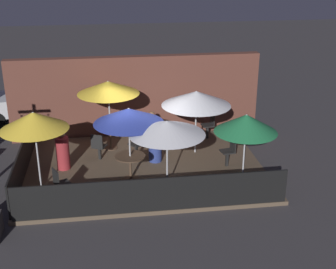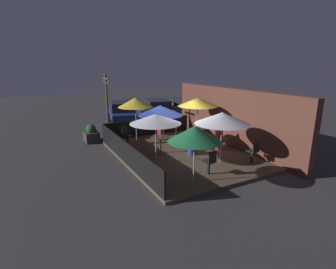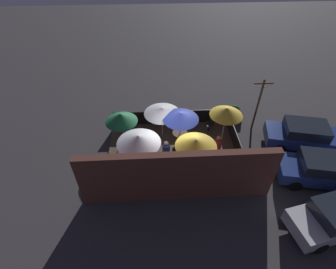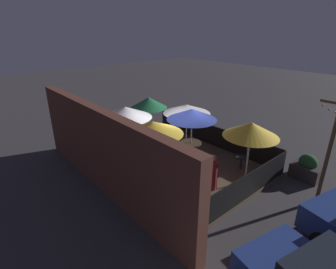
# 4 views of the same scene
# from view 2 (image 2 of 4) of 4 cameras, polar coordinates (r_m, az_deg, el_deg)

# --- Properties ---
(ground_plane) EXTENTS (60.00, 60.00, 0.00)m
(ground_plane) POSITION_cam_2_polar(r_m,az_deg,el_deg) (12.33, 2.71, -4.55)
(ground_plane) COLOR #383538
(patio_deck) EXTENTS (7.39, 5.45, 0.12)m
(patio_deck) POSITION_cam_2_polar(r_m,az_deg,el_deg) (12.31, 2.71, -4.28)
(patio_deck) COLOR brown
(patio_deck) RESTS_ON ground_plane
(building_wall) EXTENTS (8.99, 0.36, 2.99)m
(building_wall) POSITION_cam_2_polar(r_m,az_deg,el_deg) (13.64, 13.55, 3.48)
(building_wall) COLOR brown
(building_wall) RESTS_ON ground_plane
(fence_front) EXTENTS (7.19, 0.05, 0.95)m
(fence_front) POSITION_cam_2_polar(r_m,az_deg,el_deg) (11.07, -9.30, -3.78)
(fence_front) COLOR black
(fence_front) RESTS_ON patio_deck
(fence_side_left) EXTENTS (0.05, 5.25, 0.95)m
(fence_side_left) POSITION_cam_2_polar(r_m,az_deg,el_deg) (15.28, -4.28, 1.62)
(fence_side_left) COLOR black
(fence_side_left) RESTS_ON patio_deck
(patio_umbrella_0) EXTENTS (2.05, 2.05, 2.38)m
(patio_umbrella_0) POSITION_cam_2_polar(r_m,az_deg,el_deg) (13.43, 6.50, 7.06)
(patio_umbrella_0) COLOR #B2B2B7
(patio_umbrella_0) RESTS_ON patio_deck
(patio_umbrella_1) EXTENTS (2.03, 2.03, 2.23)m
(patio_umbrella_1) POSITION_cam_2_polar(r_m,az_deg,el_deg) (11.81, -1.73, 5.27)
(patio_umbrella_1) COLOR #B2B2B7
(patio_umbrella_1) RESTS_ON patio_deck
(patio_umbrella_2) EXTENTS (1.88, 1.88, 2.30)m
(patio_umbrella_2) POSITION_cam_2_polar(r_m,az_deg,el_deg) (14.08, -7.08, 6.94)
(patio_umbrella_2) COLOR #B2B2B7
(patio_umbrella_2) RESTS_ON patio_deck
(patio_umbrella_3) EXTENTS (1.84, 1.84, 2.01)m
(patio_umbrella_3) POSITION_cam_2_polar(r_m,az_deg,el_deg) (8.88, 5.84, 0.13)
(patio_umbrella_3) COLOR #B2B2B7
(patio_umbrella_3) RESTS_ON patio_deck
(patio_umbrella_4) EXTENTS (2.26, 2.26, 2.14)m
(patio_umbrella_4) POSITION_cam_2_polar(r_m,az_deg,el_deg) (10.86, 11.73, 3.50)
(patio_umbrella_4) COLOR #B2B2B7
(patio_umbrella_4) RESTS_ON patio_deck
(patio_umbrella_5) EXTENTS (2.12, 2.12, 2.06)m
(patio_umbrella_5) POSITION_cam_2_polar(r_m,az_deg,el_deg) (10.66, -2.75, 3.41)
(patio_umbrella_5) COLOR #B2B2B7
(patio_umbrella_5) RESTS_ON patio_deck
(dining_table_0) EXTENTS (0.80, 0.80, 0.77)m
(dining_table_0) POSITION_cam_2_polar(r_m,az_deg,el_deg) (13.73, 6.31, 0.58)
(dining_table_0) COLOR #4C3828
(dining_table_0) RESTS_ON patio_deck
(dining_table_1) EXTENTS (0.89, 0.89, 0.77)m
(dining_table_1) POSITION_cam_2_polar(r_m,az_deg,el_deg) (12.13, -1.68, -1.24)
(dining_table_1) COLOR #4C3828
(dining_table_1) RESTS_ON patio_deck
(patio_chair_0) EXTENTS (0.54, 0.54, 0.94)m
(patio_chair_0) POSITION_cam_2_polar(r_m,az_deg,el_deg) (13.54, -9.01, -0.10)
(patio_chair_0) COLOR black
(patio_chair_0) RESTS_ON patio_deck
(patio_chair_1) EXTENTS (0.46, 0.46, 0.96)m
(patio_chair_1) POSITION_cam_2_polar(r_m,az_deg,el_deg) (9.88, 9.14, -5.77)
(patio_chair_1) COLOR black
(patio_chair_1) RESTS_ON patio_deck
(patio_chair_2) EXTENTS (0.45, 0.45, 0.96)m
(patio_chair_2) POSITION_cam_2_polar(r_m,az_deg,el_deg) (11.45, 18.14, -3.42)
(patio_chair_2) COLOR black
(patio_chair_2) RESTS_ON patio_deck
(patio_chair_3) EXTENTS (0.56, 0.56, 0.96)m
(patio_chair_3) POSITION_cam_2_polar(r_m,az_deg,el_deg) (12.56, 4.85, -1.11)
(patio_chair_3) COLOR black
(patio_chair_3) RESTS_ON patio_deck
(patio_chair_4) EXTENTS (0.53, 0.53, 0.91)m
(patio_chair_4) POSITION_cam_2_polar(r_m,az_deg,el_deg) (13.63, 2.26, 0.09)
(patio_chair_4) COLOR black
(patio_chair_4) RESTS_ON patio_deck
(patron_0) EXTENTS (0.51, 0.51, 1.17)m
(patron_0) POSITION_cam_2_polar(r_m,az_deg,el_deg) (12.80, 11.01, -1.06)
(patron_0) COLOR maroon
(patron_0) RESTS_ON patio_deck
(patron_1) EXTENTS (0.57, 0.57, 1.19)m
(patron_1) POSITION_cam_2_polar(r_m,az_deg,el_deg) (11.99, 5.26, -1.92)
(patron_1) COLOR navy
(patron_1) RESTS_ON patio_deck
(patron_2) EXTENTS (0.53, 0.53, 1.29)m
(patron_2) POSITION_cam_2_polar(r_m,az_deg,el_deg) (14.33, -1.58, 1.14)
(patron_2) COLOR maroon
(patron_2) RESTS_ON patio_deck
(planter_box) EXTENTS (1.03, 0.72, 0.98)m
(planter_box) POSITION_cam_2_polar(r_m,az_deg,el_deg) (15.00, -16.37, 0.08)
(planter_box) COLOR #332D2D
(planter_box) RESTS_ON ground_plane
(light_post) EXTENTS (1.10, 0.12, 3.59)m
(light_post) POSITION_cam_2_polar(r_m,az_deg,el_deg) (15.83, -13.12, 6.99)
(light_post) COLOR brown
(light_post) RESTS_ON ground_plane
(parked_car_0) EXTENTS (4.47, 2.58, 1.62)m
(parked_car_0) POSITION_cam_2_polar(r_m,az_deg,el_deg) (18.77, -9.85, 4.73)
(parked_car_0) COLOR navy
(parked_car_0) RESTS_ON ground_plane
(parked_car_1) EXTENTS (4.51, 2.52, 1.62)m
(parked_car_1) POSITION_cam_2_polar(r_m,az_deg,el_deg) (19.54, -2.39, 5.34)
(parked_car_1) COLOR navy
(parked_car_1) RESTS_ON ground_plane
(parked_car_2) EXTENTS (4.53, 2.56, 1.62)m
(parked_car_2) POSITION_cam_2_polar(r_m,az_deg,el_deg) (20.27, 5.04, 5.65)
(parked_car_2) COLOR silver
(parked_car_2) RESTS_ON ground_plane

